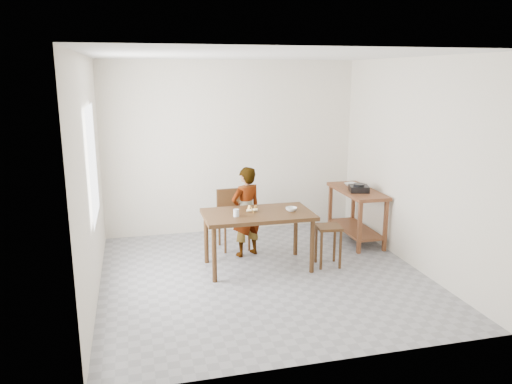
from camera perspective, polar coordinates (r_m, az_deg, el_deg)
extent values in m
cube|color=gray|center=(6.40, 0.88, -9.73)|extent=(4.00, 4.00, 0.04)
cube|color=white|center=(5.89, 0.98, 15.58)|extent=(4.00, 4.00, 0.04)
cube|color=silver|center=(7.94, -2.86, 5.10)|extent=(4.00, 0.04, 2.70)
cube|color=silver|center=(4.13, 8.20, -2.84)|extent=(4.00, 0.04, 2.70)
cube|color=silver|center=(5.82, -18.65, 1.34)|extent=(0.04, 4.00, 2.70)
cube|color=silver|center=(6.80, 17.63, 3.07)|extent=(0.04, 4.00, 2.70)
cube|color=white|center=(5.99, -18.15, 3.16)|extent=(0.02, 1.10, 1.30)
imported|color=white|center=(6.90, -1.14, -2.27)|extent=(0.54, 0.45, 1.26)
cylinder|color=silver|center=(6.25, -2.28, -2.39)|extent=(0.08, 0.08, 0.09)
imported|color=silver|center=(6.51, 4.05, -1.97)|extent=(0.16, 0.16, 0.05)
imported|color=silver|center=(7.82, 10.87, 0.83)|extent=(0.26, 0.26, 0.05)
cube|color=black|center=(7.48, 11.67, 0.38)|extent=(0.33, 0.33, 0.09)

